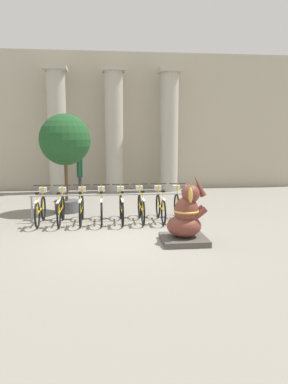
% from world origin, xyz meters
% --- Properties ---
extents(ground_plane, '(60.00, 60.00, 0.00)m').
position_xyz_m(ground_plane, '(0.00, 0.00, 0.00)').
color(ground_plane, gray).
extents(building_facade, '(20.00, 0.20, 6.00)m').
position_xyz_m(building_facade, '(0.00, 8.60, 3.00)').
color(building_facade, '#B2A893').
rests_on(building_facade, ground_plane).
extents(column_left, '(0.95, 0.95, 5.16)m').
position_xyz_m(column_left, '(-2.35, 7.60, 2.62)').
color(column_left, '#ADA899').
rests_on(column_left, ground_plane).
extents(column_middle, '(0.95, 0.95, 5.16)m').
position_xyz_m(column_middle, '(0.00, 7.60, 2.62)').
color(column_middle, '#ADA899').
rests_on(column_middle, ground_plane).
extents(column_right, '(0.95, 0.95, 5.16)m').
position_xyz_m(column_right, '(2.35, 7.60, 2.62)').
color(column_right, '#ADA899').
rests_on(column_right, ground_plane).
extents(bike_rack, '(4.45, 0.05, 0.77)m').
position_xyz_m(bike_rack, '(-0.27, 1.95, 0.62)').
color(bike_rack, gray).
rests_on(bike_rack, ground_plane).
extents(bicycle_0, '(0.48, 1.69, 1.01)m').
position_xyz_m(bicycle_0, '(-2.20, 1.84, 0.41)').
color(bicycle_0, black).
rests_on(bicycle_0, ground_plane).
extents(bicycle_1, '(0.48, 1.69, 1.01)m').
position_xyz_m(bicycle_1, '(-1.65, 1.80, 0.41)').
color(bicycle_1, black).
rests_on(bicycle_1, ground_plane).
extents(bicycle_2, '(0.48, 1.69, 1.01)m').
position_xyz_m(bicycle_2, '(-1.10, 1.83, 0.41)').
color(bicycle_2, black).
rests_on(bicycle_2, ground_plane).
extents(bicycle_3, '(0.48, 1.69, 1.01)m').
position_xyz_m(bicycle_3, '(-0.55, 1.85, 0.41)').
color(bicycle_3, black).
rests_on(bicycle_3, ground_plane).
extents(bicycle_4, '(0.48, 1.69, 1.01)m').
position_xyz_m(bicycle_4, '(0.00, 1.81, 0.41)').
color(bicycle_4, black).
rests_on(bicycle_4, ground_plane).
extents(bicycle_5, '(0.48, 1.69, 1.01)m').
position_xyz_m(bicycle_5, '(0.55, 1.86, 0.41)').
color(bicycle_5, black).
rests_on(bicycle_5, ground_plane).
extents(bicycle_6, '(0.48, 1.69, 1.01)m').
position_xyz_m(bicycle_6, '(1.10, 1.86, 0.41)').
color(bicycle_6, black).
rests_on(bicycle_6, ground_plane).
extents(bicycle_7, '(0.48, 1.69, 1.01)m').
position_xyz_m(bicycle_7, '(1.65, 1.83, 0.41)').
color(bicycle_7, black).
rests_on(bicycle_7, ground_plane).
extents(elephant_statue, '(1.00, 1.00, 1.54)m').
position_xyz_m(elephant_statue, '(1.33, -0.38, 0.52)').
color(elephant_statue, '#4C4742').
rests_on(elephant_statue, ground_plane).
extents(person_pedestrian, '(0.24, 0.47, 1.81)m').
position_xyz_m(person_pedestrian, '(-1.34, 5.45, 1.10)').
color(person_pedestrian, '#28282D').
rests_on(person_pedestrian, ground_plane).
extents(potted_tree, '(1.57, 1.57, 3.05)m').
position_xyz_m(potted_tree, '(-1.64, 3.36, 2.15)').
color(potted_tree, '#4C4C4C').
rests_on(potted_tree, ground_plane).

